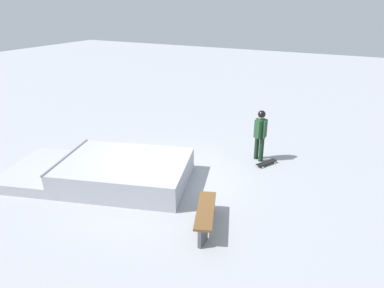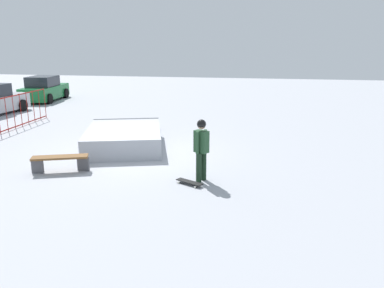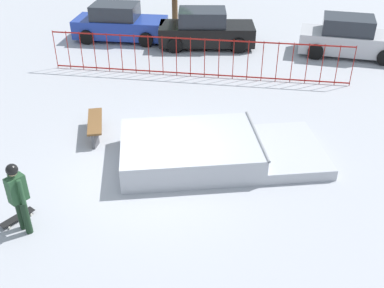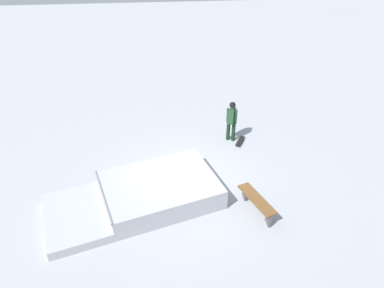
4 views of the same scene
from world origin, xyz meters
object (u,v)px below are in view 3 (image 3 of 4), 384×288
object	(u,v)px
skater	(18,193)
skateboard	(17,217)
parked_car_black	(206,30)
skate_ramp	(207,150)
park_bench	(95,124)
parked_car_blue	(119,24)
parked_car_silver	(350,38)

from	to	relation	value
skater	skateboard	size ratio (longest dim) A/B	2.15
skateboard	parked_car_black	xyz separation A→B (m)	(2.31, 12.22, 0.65)
skateboard	skate_ramp	bearing A→B (deg)	157.74
park_bench	parked_car_blue	xyz separation A→B (m)	(-2.04, 8.50, 0.37)
parked_car_black	parked_car_silver	distance (m)	6.05
skate_ramp	skateboard	xyz separation A→B (m)	(-3.81, -3.20, -0.24)
parked_car_silver	skateboard	bearing A→B (deg)	-120.24
park_bench	parked_car_black	distance (m)	8.52
parked_car_blue	parked_car_silver	xyz separation A→B (m)	(10.04, -0.20, 0.00)
parked_car_black	parked_car_silver	size ratio (longest dim) A/B	1.03
skate_ramp	skater	distance (m)	4.94
skater	parked_car_blue	xyz separation A→B (m)	(-2.03, 12.70, -0.28)
parked_car_black	parked_car_blue	bearing A→B (deg)	167.02
skate_ramp	parked_car_silver	size ratio (longest dim) A/B	1.41
skater	skateboard	world-z (taller)	skater
parked_car_blue	parked_car_silver	size ratio (longest dim) A/B	0.99
parked_car_black	skate_ramp	bearing A→B (deg)	-90.45
parked_car_blue	parked_car_silver	bearing A→B (deg)	-4.34
skateboard	skater	bearing A→B (deg)	81.60
skate_ramp	parked_car_blue	bearing A→B (deg)	104.06
skater	parked_car_black	world-z (taller)	skater
park_bench	parked_car_blue	bearing A→B (deg)	103.52
skateboard	parked_car_black	distance (m)	12.45
skate_ramp	skateboard	world-z (taller)	skate_ramp
skateboard	park_bench	bearing A→B (deg)	-157.58
park_bench	parked_car_black	bearing A→B (deg)	76.79
skate_ramp	skater	bearing A→B (deg)	-151.62
skate_ramp	skateboard	size ratio (longest dim) A/B	7.39
skate_ramp	parked_car_black	xyz separation A→B (m)	(-1.50, 9.02, 0.41)
skater	parked_car_black	size ratio (longest dim) A/B	0.40
skate_ramp	skater	size ratio (longest dim) A/B	3.43
skateboard	parked_car_blue	xyz separation A→B (m)	(-1.68, 12.44, 0.65)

